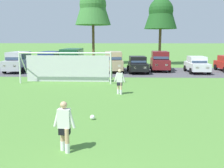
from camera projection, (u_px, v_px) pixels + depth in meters
name	position (u px, v px, depth m)	size (l,w,h in m)	color
ground_plane	(114.00, 87.00, 19.01)	(400.00, 400.00, 0.00)	#518438
parking_lot_strip	(116.00, 72.00, 28.08)	(52.00, 8.40, 0.01)	#4C4C51
soccer_ball	(92.00, 117.00, 11.38)	(0.22, 0.22, 0.22)	white
soccer_goal	(67.00, 67.00, 21.15)	(7.45, 2.07, 2.57)	white
player_striker_near	(64.00, 127.00, 8.03)	(0.73, 0.34, 1.64)	tan
player_midfield_center	(120.00, 82.00, 16.50)	(0.72, 0.29, 1.64)	beige
parked_car_slot_far_left	(19.00, 62.00, 27.89)	(2.16, 4.61, 2.16)	#B2B2BC
parked_car_slot_left	(50.00, 61.00, 28.73)	(2.41, 4.73, 2.16)	navy
parked_car_slot_center_left	(72.00, 60.00, 27.21)	(2.22, 4.81, 2.52)	#194C2D
parked_car_slot_center	(113.00, 61.00, 28.16)	(2.40, 4.73, 2.16)	tan
parked_car_slot_center_right	(138.00, 64.00, 27.26)	(2.20, 4.29, 1.72)	black
parked_car_slot_right	(160.00, 61.00, 28.93)	(2.34, 4.71, 2.16)	maroon
parked_car_slot_far_right	(197.00, 64.00, 27.16)	(2.10, 4.23, 1.72)	silver
tree_mid_left	(161.00, 5.00, 34.66)	(4.42, 4.42, 11.79)	brown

